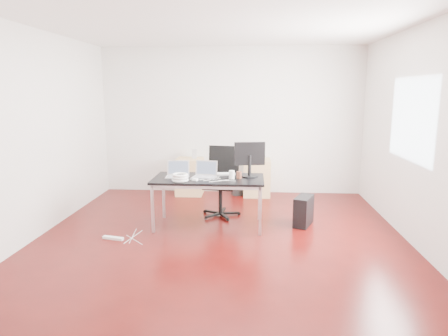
# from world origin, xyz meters

# --- Properties ---
(room_shell) EXTENTS (5.00, 5.00, 5.00)m
(room_shell) POSITION_xyz_m (0.04, 0.00, 1.40)
(room_shell) COLOR #3A0806
(room_shell) RESTS_ON ground
(desk) EXTENTS (1.60, 0.80, 0.73)m
(desk) POSITION_xyz_m (-0.22, 0.40, 0.68)
(desk) COLOR black
(desk) RESTS_ON ground
(office_chair) EXTENTS (0.54, 0.56, 1.08)m
(office_chair) POSITION_xyz_m (-0.07, 0.99, 0.61)
(office_chair) COLOR black
(office_chair) RESTS_ON ground
(filing_cabinet_left) EXTENTS (0.50, 0.50, 0.70)m
(filing_cabinet_left) POSITION_xyz_m (-0.79, 2.23, 0.35)
(filing_cabinet_left) COLOR tan
(filing_cabinet_left) RESTS_ON ground
(filing_cabinet_right) EXTENTS (0.50, 0.50, 0.70)m
(filing_cabinet_right) POSITION_xyz_m (0.51, 2.23, 0.35)
(filing_cabinet_right) COLOR tan
(filing_cabinet_right) RESTS_ON ground
(pc_tower) EXTENTS (0.35, 0.49, 0.44)m
(pc_tower) POSITION_xyz_m (1.19, 0.54, 0.22)
(pc_tower) COLOR black
(pc_tower) RESTS_ON ground
(wastebasket) EXTENTS (0.28, 0.28, 0.28)m
(wastebasket) POSITION_xyz_m (0.14, 2.25, 0.14)
(wastebasket) COLOR black
(wastebasket) RESTS_ON ground
(power_strip) EXTENTS (0.31, 0.13, 0.04)m
(power_strip) POSITION_xyz_m (-1.45, -0.24, 0.02)
(power_strip) COLOR white
(power_strip) RESTS_ON ground
(laptop_left) EXTENTS (0.34, 0.27, 0.23)m
(laptop_left) POSITION_xyz_m (-0.68, 0.44, 0.79)
(laptop_left) COLOR silver
(laptop_left) RESTS_ON desk
(laptop_right) EXTENTS (0.37, 0.31, 0.23)m
(laptop_right) POSITION_xyz_m (-0.27, 0.45, 0.79)
(laptop_right) COLOR silver
(laptop_right) RESTS_ON desk
(monitor) EXTENTS (0.45, 0.26, 0.51)m
(monitor) POSITION_xyz_m (0.38, 0.55, 1.01)
(monitor) COLOR black
(monitor) RESTS_ON desk
(keyboard) EXTENTS (0.46, 0.20, 0.02)m
(keyboard) POSITION_xyz_m (-0.06, 0.64, 0.74)
(keyboard) COLOR white
(keyboard) RESTS_ON desk
(cup_white) EXTENTS (0.08, 0.08, 0.12)m
(cup_white) POSITION_xyz_m (0.12, 0.36, 0.79)
(cup_white) COLOR white
(cup_white) RESTS_ON desk
(cup_brown) EXTENTS (0.08, 0.08, 0.10)m
(cup_brown) POSITION_xyz_m (0.23, 0.40, 0.78)
(cup_brown) COLOR brown
(cup_brown) RESTS_ON desk
(cable_coil) EXTENTS (0.24, 0.24, 0.11)m
(cable_coil) POSITION_xyz_m (-0.59, 0.16, 0.78)
(cable_coil) COLOR white
(cable_coil) RESTS_ON desk
(power_adapter) EXTENTS (0.09, 0.09, 0.03)m
(power_adapter) POSITION_xyz_m (-0.38, 0.20, 0.74)
(power_adapter) COLOR white
(power_adapter) RESTS_ON desk
(speaker) EXTENTS (0.10, 0.09, 0.18)m
(speaker) POSITION_xyz_m (-0.69, 2.27, 0.79)
(speaker) COLOR #9E9E9E
(speaker) RESTS_ON filing_cabinet_left
(navy_garment) EXTENTS (0.30, 0.24, 0.09)m
(navy_garment) POSITION_xyz_m (0.43, 2.18, 0.74)
(navy_garment) COLOR black
(navy_garment) RESTS_ON filing_cabinet_right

